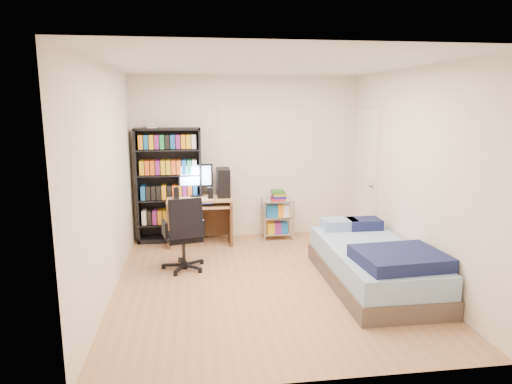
{
  "coord_description": "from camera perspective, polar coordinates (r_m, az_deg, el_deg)",
  "views": [
    {
      "loc": [
        -0.81,
        -5.05,
        2.09
      ],
      "look_at": [
        -0.07,
        0.4,
        1.01
      ],
      "focal_mm": 32.0,
      "sensor_mm": 36.0,
      "label": 1
    }
  ],
  "objects": [
    {
      "name": "media_shelf",
      "position": [
        7.01,
        -10.79,
        1.0
      ],
      "size": [
        0.97,
        0.32,
        1.8
      ],
      "color": "black",
      "rests_on": "room"
    },
    {
      "name": "wire_cart",
      "position": [
        7.1,
        2.69,
        -1.92
      ],
      "size": [
        0.48,
        0.34,
        0.76
      ],
      "rotation": [
        0.0,
        0.0,
        0.01
      ],
      "color": "silver",
      "rests_on": "room"
    },
    {
      "name": "door",
      "position": [
        6.97,
        13.67,
        1.77
      ],
      "size": [
        0.12,
        0.8,
        2.0
      ],
      "color": "silver",
      "rests_on": "room"
    },
    {
      "name": "office_chair",
      "position": [
        5.88,
        -8.95,
        -6.77
      ],
      "size": [
        0.68,
        0.68,
        0.95
      ],
      "rotation": [
        0.0,
        0.0,
        0.23
      ],
      "color": "black",
      "rests_on": "room"
    },
    {
      "name": "computer_desk",
      "position": [
        6.89,
        -6.3,
        -1.09
      ],
      "size": [
        0.95,
        0.55,
        1.2
      ],
      "color": "tan",
      "rests_on": "room"
    },
    {
      "name": "bed",
      "position": [
        5.52,
        14.53,
        -8.7
      ],
      "size": [
        1.02,
        2.04,
        0.58
      ],
      "color": "brown",
      "rests_on": "room"
    },
    {
      "name": "room",
      "position": [
        5.19,
        1.34,
        1.75
      ],
      "size": [
        3.58,
        4.08,
        2.58
      ],
      "color": "tan",
      "rests_on": "ground"
    }
  ]
}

